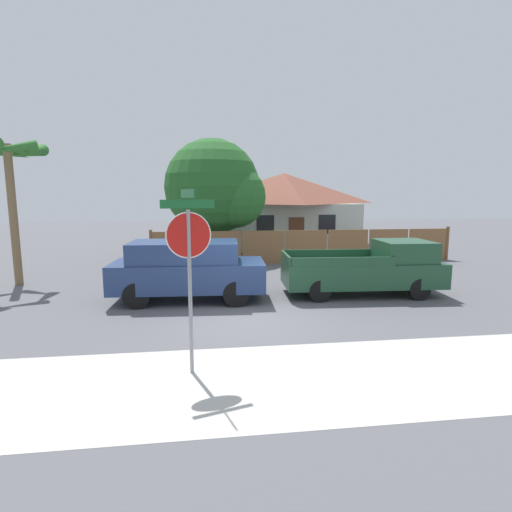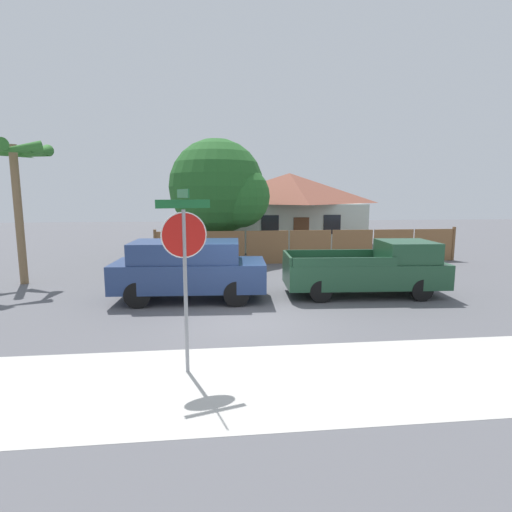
% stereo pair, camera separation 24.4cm
% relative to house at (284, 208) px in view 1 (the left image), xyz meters
% --- Properties ---
extents(ground_plane, '(80.00, 80.00, 0.00)m').
position_rel_house_xyz_m(ground_plane, '(-4.20, -15.76, -2.42)').
color(ground_plane, '#56565B').
extents(sidewalk_strip, '(36.00, 3.20, 0.01)m').
position_rel_house_xyz_m(sidewalk_strip, '(-4.20, -19.36, -2.41)').
color(sidewalk_strip, beige).
rests_on(sidewalk_strip, ground).
extents(wooden_fence, '(14.76, 0.12, 1.69)m').
position_rel_house_xyz_m(wooden_fence, '(-0.35, -7.30, -1.62)').
color(wooden_fence, brown).
rests_on(wooden_fence, ground).
extents(house, '(8.64, 7.95, 4.66)m').
position_rel_house_xyz_m(house, '(0.00, 0.00, 0.00)').
color(house, '#B2C1B7').
rests_on(house, ground).
extents(oak_tree, '(5.01, 4.78, 6.05)m').
position_rel_house_xyz_m(oak_tree, '(-4.56, -5.60, 1.13)').
color(oak_tree, brown).
rests_on(oak_tree, ground).
extents(palm_tree, '(2.54, 2.74, 5.13)m').
position_rel_house_xyz_m(palm_tree, '(-12.01, -10.62, 1.97)').
color(palm_tree, brown).
rests_on(palm_tree, ground).
extents(red_suv, '(4.74, 2.16, 1.85)m').
position_rel_house_xyz_m(red_suv, '(-5.78, -13.63, -1.41)').
color(red_suv, navy).
rests_on(red_suv, ground).
extents(orange_pickup, '(5.20, 2.15, 1.78)m').
position_rel_house_xyz_m(orange_pickup, '(0.09, -13.65, -1.57)').
color(orange_pickup, '#1E472D').
rests_on(orange_pickup, ground).
extents(stop_sign, '(0.93, 0.84, 3.36)m').
position_rel_house_xyz_m(stop_sign, '(-5.53, -18.85, -0.11)').
color(stop_sign, gray).
rests_on(stop_sign, ground).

